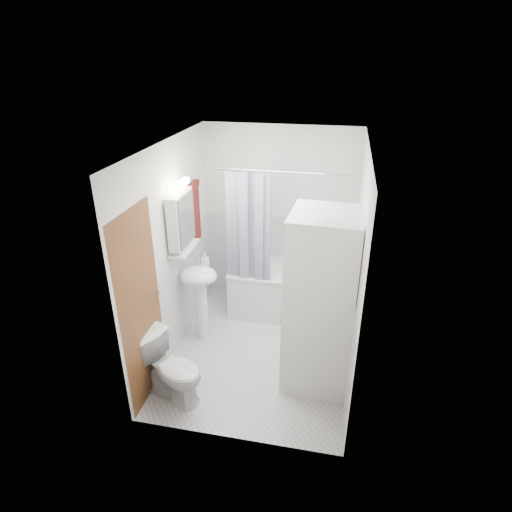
% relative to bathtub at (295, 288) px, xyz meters
% --- Properties ---
extents(floor, '(2.60, 2.60, 0.00)m').
position_rel_bathtub_xyz_m(floor, '(-0.28, -0.92, -0.35)').
color(floor, silver).
rests_on(floor, ground).
extents(room_walls, '(2.60, 2.60, 2.60)m').
position_rel_bathtub_xyz_m(room_walls, '(-0.28, -0.92, 1.14)').
color(room_walls, white).
rests_on(room_walls, ground).
extents(wainscot, '(1.98, 2.58, 2.58)m').
position_rel_bathtub_xyz_m(wainscot, '(-0.28, -0.63, 0.25)').
color(wainscot, white).
rests_on(wainscot, ground).
extents(door, '(0.05, 2.00, 2.00)m').
position_rel_bathtub_xyz_m(door, '(-1.23, -1.47, 0.65)').
color(door, brown).
rests_on(door, ground).
extents(bathtub, '(1.67, 0.79, 0.64)m').
position_rel_bathtub_xyz_m(bathtub, '(0.00, 0.00, 0.00)').
color(bathtub, silver).
rests_on(bathtub, ground).
extents(tub_spout, '(0.04, 0.12, 0.04)m').
position_rel_bathtub_xyz_m(tub_spout, '(0.20, 0.33, 0.60)').
color(tub_spout, silver).
rests_on(tub_spout, room_walls).
extents(curtain_rod, '(1.85, 0.02, 0.02)m').
position_rel_bathtub_xyz_m(curtain_rod, '(-0.00, -0.34, 1.65)').
color(curtain_rod, silver).
rests_on(curtain_rod, room_walls).
extents(shower_curtain, '(0.55, 0.02, 1.45)m').
position_rel_bathtub_xyz_m(shower_curtain, '(-0.55, -0.34, 0.90)').
color(shower_curtain, '#15194C').
rests_on(shower_curtain, curtain_rod).
extents(sink, '(0.44, 0.37, 1.04)m').
position_rel_bathtub_xyz_m(sink, '(-1.04, -0.79, 0.35)').
color(sink, white).
rests_on(sink, ground).
extents(medicine_cabinet, '(0.13, 0.50, 0.71)m').
position_rel_bathtub_xyz_m(medicine_cabinet, '(-1.19, -0.82, 1.21)').
color(medicine_cabinet, silver).
rests_on(medicine_cabinet, room_walls).
extents(shelf, '(0.18, 0.54, 0.02)m').
position_rel_bathtub_xyz_m(shelf, '(-1.17, -0.82, 0.85)').
color(shelf, silver).
rests_on(shelf, room_walls).
extents(shower_caddy, '(0.22, 0.06, 0.02)m').
position_rel_bathtub_xyz_m(shower_caddy, '(0.25, 0.32, 0.80)').
color(shower_caddy, silver).
rests_on(shower_caddy, room_walls).
extents(towel, '(0.07, 0.31, 0.76)m').
position_rel_bathtub_xyz_m(towel, '(-1.22, -0.32, 1.11)').
color(towel, maroon).
rests_on(towel, room_walls).
extents(washer_dryer, '(0.72, 0.71, 1.89)m').
position_rel_bathtub_xyz_m(washer_dryer, '(0.39, -1.26, 0.60)').
color(washer_dryer, silver).
rests_on(washer_dryer, ground).
extents(toilet, '(0.79, 0.63, 0.68)m').
position_rel_bathtub_xyz_m(toilet, '(-1.00, -1.82, -0.01)').
color(toilet, white).
rests_on(toilet, ground).
extents(soap_pump, '(0.08, 0.17, 0.08)m').
position_rel_bathtub_xyz_m(soap_pump, '(-0.99, -0.67, 0.60)').
color(soap_pump, gray).
rests_on(soap_pump, sink).
extents(shelf_bottle, '(0.07, 0.18, 0.07)m').
position_rel_bathtub_xyz_m(shelf_bottle, '(-1.17, -0.97, 0.90)').
color(shelf_bottle, gray).
rests_on(shelf_bottle, shelf).
extents(shelf_cup, '(0.10, 0.09, 0.10)m').
position_rel_bathtub_xyz_m(shelf_cup, '(-1.17, -0.70, 0.91)').
color(shelf_cup, gray).
rests_on(shelf_cup, shelf).
extents(shampoo_a, '(0.13, 0.17, 0.13)m').
position_rel_bathtub_xyz_m(shampoo_a, '(0.07, 0.32, 0.87)').
color(shampoo_a, gray).
rests_on(shampoo_a, shower_caddy).
extents(shampoo_b, '(0.08, 0.21, 0.08)m').
position_rel_bathtub_xyz_m(shampoo_b, '(0.19, 0.32, 0.85)').
color(shampoo_b, '#254495').
rests_on(shampoo_b, shower_caddy).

